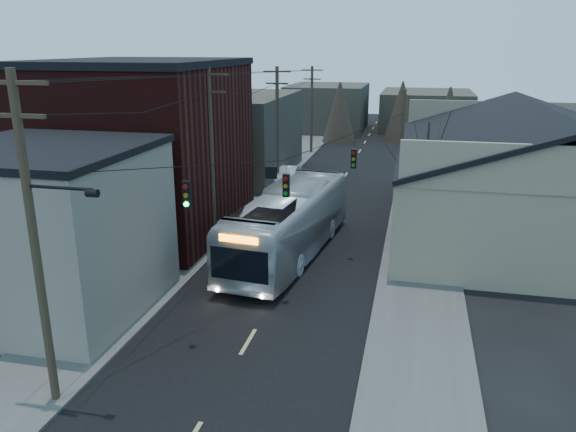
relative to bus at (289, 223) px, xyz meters
name	(u,v)px	position (x,y,z in m)	size (l,w,h in m)	color
road_surface	(332,198)	(0.54, 12.43, -1.86)	(9.00, 110.00, 0.02)	black
sidewalk_left	(250,192)	(-5.96, 12.43, -1.81)	(4.00, 110.00, 0.12)	#474744
sidewalk_right	(420,202)	(7.04, 12.43, -1.81)	(4.00, 110.00, 0.12)	#474744
building_clapboard	(49,232)	(-8.46, -8.57, 1.63)	(8.00, 8.00, 7.00)	slate
building_brick	(145,151)	(-9.46, 2.43, 3.13)	(10.00, 12.00, 10.00)	black
building_left_far	(236,136)	(-8.96, 18.43, 1.63)	(9.00, 14.00, 7.00)	#38332C
warehouse	(533,189)	(13.54, 7.43, 0.83)	(16.16, 20.60, 7.73)	gray
building_far_left	(327,108)	(-5.46, 47.43, 1.13)	(10.00, 12.00, 6.00)	#38332C
building_far_right	(426,110)	(7.54, 52.43, 0.63)	(12.00, 14.00, 5.00)	#38332C
bare_tree	(424,188)	(7.04, 2.43, 1.73)	(0.40, 0.40, 7.20)	black
utility_lines	(273,144)	(-2.58, 6.58, 3.09)	(11.24, 45.28, 10.50)	#382B1E
bus	(289,223)	(0.00, 0.00, 0.00)	(3.13, 13.39, 3.73)	#AEB3BB
parked_car	(288,176)	(-3.76, 16.07, -1.15)	(1.51, 4.34, 1.43)	#AEB0B6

